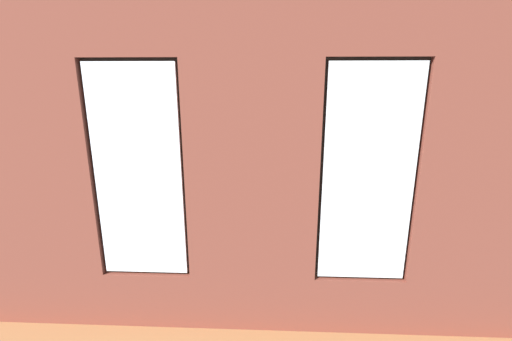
{
  "coord_description": "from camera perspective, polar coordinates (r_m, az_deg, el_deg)",
  "views": [
    {
      "loc": [
        -0.17,
        5.56,
        2.43
      ],
      "look_at": [
        0.06,
        0.4,
        1.05
      ],
      "focal_mm": 24.0,
      "sensor_mm": 36.0,
      "label": 1
    }
  ],
  "objects": [
    {
      "name": "couch_left",
      "position": [
        5.66,
        25.48,
        -8.35
      ],
      "size": [
        0.9,
        1.8,
        0.8
      ],
      "rotation": [
        0.0,
        0.0,
        1.55
      ],
      "color": "black",
      "rests_on": "ground_plane"
    },
    {
      "name": "papasan_chair",
      "position": [
        7.33,
        -0.85,
        -0.67
      ],
      "size": [
        1.16,
        1.16,
        0.72
      ],
      "color": "olive",
      "rests_on": "ground_plane"
    },
    {
      "name": "cup_ceramic",
      "position": [
        6.3,
        -5.15,
        -3.14
      ],
      "size": [
        0.07,
        0.07,
        0.08
      ],
      "primitive_type": "cylinder",
      "color": "#4C4C51",
      "rests_on": "coffee_table"
    },
    {
      "name": "media_console",
      "position": [
        6.41,
        -24.58,
        -6.21
      ],
      "size": [
        1.28,
        0.42,
        0.53
      ],
      "primitive_type": "cube",
      "color": "black",
      "rests_on": "ground_plane"
    },
    {
      "name": "ground_plane",
      "position": [
        6.09,
        0.74,
        -9.05
      ],
      "size": [
        6.74,
        5.94,
        0.1
      ],
      "primitive_type": "cube",
      "color": "#99663D"
    },
    {
      "name": "tv_flatscreen",
      "position": [
        6.22,
        -25.2,
        -0.66
      ],
      "size": [
        1.1,
        0.2,
        0.75
      ],
      "color": "black",
      "rests_on": "media_console"
    },
    {
      "name": "table_plant_small",
      "position": [
        6.43,
        -2.57,
        -1.92
      ],
      "size": [
        0.15,
        0.15,
        0.23
      ],
      "color": "gray",
      "rests_on": "coffee_table"
    },
    {
      "name": "potted_plant_by_left_couch",
      "position": [
        6.67,
        18.1,
        -2.93
      ],
      "size": [
        0.42,
        0.42,
        0.65
      ],
      "color": "#9E5638",
      "rests_on": "ground_plane"
    },
    {
      "name": "potted_plant_foreground_right",
      "position": [
        8.12,
        -16.1,
        1.47
      ],
      "size": [
        0.61,
        0.61,
        0.88
      ],
      "color": "gray",
      "rests_on": "ground_plane"
    },
    {
      "name": "potted_plant_corner_far_left",
      "position": [
        4.62,
        33.53,
        -11.28
      ],
      "size": [
        0.61,
        0.61,
        0.87
      ],
      "color": "brown",
      "rests_on": "ground_plane"
    },
    {
      "name": "potted_plant_mid_room_small",
      "position": [
        6.94,
        9.98,
        -2.4
      ],
      "size": [
        0.34,
        0.34,
        0.57
      ],
      "color": "#9E5638",
      "rests_on": "ground_plane"
    },
    {
      "name": "potted_plant_beside_window_right",
      "position": [
        4.33,
        -21.07,
        -11.8
      ],
      "size": [
        0.62,
        0.62,
        0.84
      ],
      "color": "brown",
      "rests_on": "ground_plane"
    },
    {
      "name": "candle_jar",
      "position": [
        6.46,
        2.89,
        -2.54
      ],
      "size": [
        0.08,
        0.08,
        0.1
      ],
      "primitive_type": "cylinder",
      "color": "#B7333D",
      "rests_on": "coffee_table"
    },
    {
      "name": "couch_by_window",
      "position": [
        4.23,
        -6.23,
        -14.88
      ],
      "size": [
        1.78,
        0.87,
        0.8
      ],
      "color": "black",
      "rests_on": "ground_plane"
    },
    {
      "name": "white_wall_right",
      "position": [
        6.28,
        -28.19,
        6.69
      ],
      "size": [
        0.1,
        4.94,
        3.43
      ],
      "primitive_type": "cube",
      "color": "silver",
      "rests_on": "ground_plane"
    },
    {
      "name": "coffee_table",
      "position": [
        6.38,
        -0.91,
        -3.71
      ],
      "size": [
        1.53,
        0.72,
        0.44
      ],
      "color": "olive",
      "rests_on": "ground_plane"
    },
    {
      "name": "remote_gray",
      "position": [
        6.36,
        -0.91,
        -3.16
      ],
      "size": [
        0.17,
        0.12,
        0.02
      ],
      "primitive_type": "cube",
      "rotation": [
        0.0,
        0.0,
        1.08
      ],
      "color": "#59595B",
      "rests_on": "coffee_table"
    },
    {
      "name": "potted_plant_near_tv",
      "position": [
        5.09,
        -25.27,
        -5.43
      ],
      "size": [
        1.2,
        0.98,
        1.33
      ],
      "color": "brown",
      "rests_on": "ground_plane"
    },
    {
      "name": "brick_wall_with_windows",
      "position": [
        3.06,
        -0.71,
        1.43
      ],
      "size": [
        6.14,
        0.3,
        3.43
      ],
      "color": "brown",
      "rests_on": "ground_plane"
    },
    {
      "name": "potted_plant_corner_near_left",
      "position": [
        8.09,
        19.4,
        1.5
      ],
      "size": [
        0.74,
        0.8,
        1.35
      ],
      "color": "brown",
      "rests_on": "ground_plane"
    }
  ]
}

